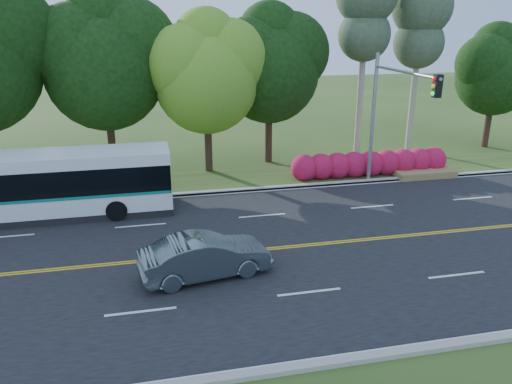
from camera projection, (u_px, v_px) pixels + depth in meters
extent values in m
plane|color=#2F4A18|center=(294.00, 247.00, 19.98)|extent=(120.00, 120.00, 0.00)
cube|color=black|center=(294.00, 247.00, 19.97)|extent=(60.00, 14.00, 0.02)
cube|color=#ACA69C|center=(256.00, 189.00, 26.55)|extent=(60.00, 0.30, 0.15)
cube|color=#ACA69C|center=(370.00, 357.00, 13.36)|extent=(60.00, 0.30, 0.15)
cube|color=#2F4A18|center=(249.00, 179.00, 28.26)|extent=(60.00, 4.00, 0.10)
cube|color=gold|center=(294.00, 247.00, 19.90)|extent=(57.00, 0.10, 0.00)
cube|color=gold|center=(293.00, 246.00, 20.04)|extent=(57.00, 0.10, 0.00)
cube|color=silver|center=(141.00, 312.00, 15.53)|extent=(2.20, 0.12, 0.00)
cube|color=silver|center=(309.00, 292.00, 16.64)|extent=(2.20, 0.12, 0.00)
cube|color=silver|center=(456.00, 275.00, 17.75)|extent=(2.20, 0.12, 0.00)
cube|color=silver|center=(6.00, 236.00, 20.87)|extent=(2.20, 0.12, 0.00)
cube|color=silver|center=(141.00, 225.00, 21.99)|extent=(2.20, 0.12, 0.00)
cube|color=silver|center=(262.00, 215.00, 23.10)|extent=(2.20, 0.12, 0.00)
cube|color=silver|center=(372.00, 206.00, 24.21)|extent=(2.20, 0.12, 0.00)
cube|color=silver|center=(473.00, 198.00, 25.32)|extent=(2.20, 0.12, 0.00)
cube|color=silver|center=(257.00, 192.00, 26.29)|extent=(57.00, 0.12, 0.00)
cube|color=silver|center=(365.00, 352.00, 13.65)|extent=(57.00, 0.12, 0.00)
sphere|color=black|center=(0.00, 34.00, 25.29)|extent=(5.76, 5.76, 5.76)
cylinder|color=black|center=(112.00, 143.00, 28.94)|extent=(0.44, 0.44, 3.60)
sphere|color=black|center=(105.00, 71.00, 27.58)|extent=(6.60, 6.60, 6.60)
sphere|color=black|center=(130.00, 46.00, 27.72)|extent=(5.28, 5.28, 5.28)
sphere|color=black|center=(77.00, 50.00, 26.75)|extent=(4.95, 4.95, 4.95)
sphere|color=black|center=(103.00, 24.00, 27.16)|extent=(4.29, 4.29, 4.29)
cylinder|color=black|center=(208.00, 146.00, 29.18)|extent=(0.44, 0.44, 3.24)
sphere|color=#619C20|center=(206.00, 82.00, 27.98)|extent=(5.80, 5.80, 5.80)
sphere|color=#619C20|center=(228.00, 60.00, 28.14)|extent=(4.64, 4.64, 4.64)
sphere|color=#619C20|center=(185.00, 64.00, 27.23)|extent=(4.35, 4.35, 4.35)
sphere|color=#619C20|center=(206.00, 42.00, 27.66)|extent=(3.77, 3.77, 3.77)
cylinder|color=black|center=(269.00, 135.00, 31.35)|extent=(0.44, 0.44, 3.42)
sphere|color=black|center=(269.00, 73.00, 30.09)|extent=(6.00, 6.00, 6.00)
sphere|color=black|center=(290.00, 52.00, 30.25)|extent=(4.80, 4.80, 4.80)
sphere|color=black|center=(250.00, 56.00, 29.32)|extent=(4.50, 4.50, 4.50)
sphere|color=black|center=(269.00, 34.00, 29.74)|extent=(3.90, 3.90, 3.90)
cylinder|color=#A8A087|center=(361.00, 81.00, 31.51)|extent=(0.40, 0.40, 9.80)
sphere|color=#384E30|center=(364.00, 35.00, 30.59)|extent=(3.23, 3.23, 3.23)
cylinder|color=#A8A087|center=(414.00, 84.00, 32.90)|extent=(0.40, 0.40, 9.10)
sphere|color=#384E30|center=(418.00, 43.00, 32.04)|extent=(3.23, 3.23, 3.23)
sphere|color=#384E30|center=(422.00, 7.00, 31.31)|extent=(3.80, 3.80, 3.80)
cylinder|color=black|center=(487.00, 125.00, 35.10)|extent=(0.44, 0.44, 3.06)
sphere|color=black|center=(495.00, 77.00, 34.00)|extent=(5.20, 5.20, 5.20)
sphere|color=black|center=(509.00, 61.00, 34.17)|extent=(4.16, 4.16, 4.16)
sphere|color=black|center=(485.00, 64.00, 33.30)|extent=(3.90, 3.90, 3.90)
sphere|color=black|center=(497.00, 47.00, 33.75)|extent=(3.38, 3.38, 3.38)
sphere|color=#AA0E23|center=(304.00, 168.00, 27.90)|extent=(1.50, 1.50, 1.50)
sphere|color=#AA0E23|center=(321.00, 167.00, 28.10)|extent=(1.50, 1.50, 1.50)
sphere|color=#AA0E23|center=(338.00, 166.00, 28.30)|extent=(1.50, 1.50, 1.50)
sphere|color=#AA0E23|center=(354.00, 165.00, 28.51)|extent=(1.50, 1.50, 1.50)
sphere|color=#AA0E23|center=(370.00, 164.00, 28.71)|extent=(1.50, 1.50, 1.50)
sphere|color=#AA0E23|center=(386.00, 163.00, 28.91)|extent=(1.50, 1.50, 1.50)
sphere|color=#AA0E23|center=(402.00, 162.00, 29.11)|extent=(1.50, 1.50, 1.50)
sphere|color=#AA0E23|center=(418.00, 161.00, 29.31)|extent=(1.50, 1.50, 1.50)
sphere|color=#AA0E23|center=(433.00, 160.00, 29.52)|extent=(1.50, 1.50, 1.50)
cube|color=olive|center=(424.00, 173.00, 28.76)|extent=(3.50, 1.40, 0.40)
cylinder|color=#96999F|center=(373.00, 120.00, 26.87)|extent=(0.20, 0.20, 7.00)
cylinder|color=#96999F|center=(405.00, 72.00, 23.18)|extent=(0.14, 6.00, 0.14)
cube|color=black|center=(437.00, 86.00, 20.70)|extent=(0.32, 0.28, 0.95)
sphere|color=red|center=(435.00, 79.00, 20.57)|extent=(0.18, 0.18, 0.18)
sphere|color=yellow|center=(434.00, 86.00, 20.66)|extent=(0.18, 0.18, 0.18)
sphere|color=#19D833|center=(433.00, 93.00, 20.76)|extent=(0.18, 0.18, 0.18)
cube|color=white|center=(44.00, 200.00, 22.68)|extent=(11.43, 2.47, 0.94)
cube|color=black|center=(41.00, 178.00, 22.33)|extent=(11.38, 2.51, 1.18)
cube|color=white|center=(38.00, 160.00, 22.05)|extent=(11.43, 2.47, 0.53)
cube|color=#0D7667|center=(43.00, 192.00, 22.54)|extent=(11.38, 2.52, 0.13)
cube|color=black|center=(46.00, 213.00, 22.89)|extent=(11.43, 2.38, 0.33)
cylinder|color=black|center=(117.00, 210.00, 22.40)|extent=(0.95, 0.27, 0.95)
cylinder|color=black|center=(118.00, 194.00, 24.49)|extent=(0.95, 0.27, 0.95)
imported|color=slate|center=(205.00, 256.00, 17.46)|extent=(4.79, 2.37, 1.51)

